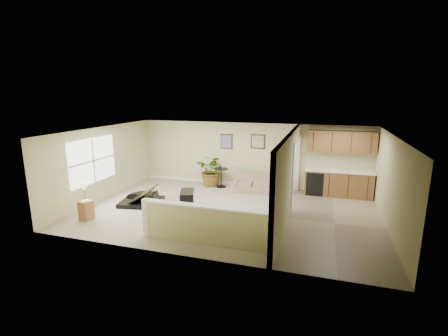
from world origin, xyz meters
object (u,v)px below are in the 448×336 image
(palm_plant, at_px, (212,171))
(accent_table, at_px, (221,175))
(loveseat, at_px, (253,182))
(lamp_stand, at_px, (86,204))
(small_plant, at_px, (284,187))
(piano, at_px, (142,188))
(piano_bench, at_px, (187,199))

(palm_plant, bearing_deg, accent_table, -9.51)
(loveseat, relative_size, accent_table, 2.14)
(palm_plant, xyz_separation_m, lamp_stand, (-2.33, -4.42, -0.15))
(small_plant, bearing_deg, accent_table, 175.72)
(palm_plant, bearing_deg, piano, -120.73)
(accent_table, height_order, lamp_stand, lamp_stand)
(piano, xyz_separation_m, piano_bench, (1.65, -0.02, -0.24))
(piano, distance_m, small_plant, 5.04)
(piano_bench, xyz_separation_m, palm_plant, (-0.09, 2.64, 0.34))
(lamp_stand, bearing_deg, piano_bench, 36.33)
(lamp_stand, bearing_deg, small_plant, 38.63)
(palm_plant, bearing_deg, lamp_stand, -117.79)
(accent_table, distance_m, small_plant, 2.50)
(accent_table, bearing_deg, piano, -127.54)
(small_plant, bearing_deg, piano, -151.92)
(piano_bench, bearing_deg, loveseat, 56.67)
(small_plant, height_order, lamp_stand, lamp_stand)
(piano, bearing_deg, accent_table, 41.79)
(loveseat, bearing_deg, piano_bench, -129.12)
(small_plant, bearing_deg, loveseat, 176.95)
(piano_bench, distance_m, accent_table, 2.60)
(loveseat, distance_m, palm_plant, 1.73)
(piano_bench, xyz_separation_m, lamp_stand, (-2.42, -1.78, 0.19))
(piano_bench, xyz_separation_m, accent_table, (0.32, 2.58, 0.20))
(lamp_stand, bearing_deg, piano, 66.79)
(palm_plant, height_order, small_plant, palm_plant)
(piano_bench, height_order, loveseat, loveseat)
(accent_table, relative_size, palm_plant, 0.59)
(piano_bench, relative_size, small_plant, 1.39)
(loveseat, height_order, palm_plant, palm_plant)
(loveseat, bearing_deg, lamp_stand, -139.41)
(loveseat, relative_size, palm_plant, 1.27)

